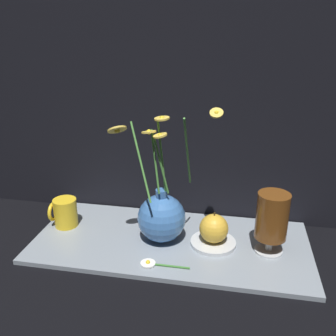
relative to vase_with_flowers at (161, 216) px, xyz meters
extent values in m
plane|color=black|center=(0.02, 0.00, -0.08)|extent=(6.00, 6.00, 0.00)
cube|color=gray|center=(0.02, 0.00, -0.08)|extent=(0.72, 0.32, 0.01)
cube|color=black|center=(0.02, 0.18, 0.47)|extent=(1.22, 0.02, 1.10)
sphere|color=#3F72B7|center=(0.00, 0.00, -0.01)|extent=(0.13, 0.13, 0.13)
cylinder|color=#3F72B7|center=(0.00, 0.00, 0.06)|extent=(0.03, 0.03, 0.03)
cylinder|color=#4C8E3D|center=(0.00, -0.01, 0.17)|extent=(0.02, 0.01, 0.19)
cylinder|color=#EAC64C|center=(0.01, -0.02, 0.26)|extent=(0.05, 0.05, 0.01)
sphere|color=yellow|center=(0.01, -0.02, 0.26)|extent=(0.01, 0.01, 0.01)
cylinder|color=#4C8E3D|center=(0.06, 0.00, 0.17)|extent=(0.01, 0.13, 0.20)
cylinder|color=#EAC64C|center=(0.13, 0.00, 0.27)|extent=(0.03, 0.03, 0.02)
sphere|color=yellow|center=(0.13, 0.00, 0.27)|extent=(0.01, 0.01, 0.01)
cylinder|color=#4C8E3D|center=(0.00, -0.02, 0.15)|extent=(0.04, 0.01, 0.15)
cylinder|color=#EAC64C|center=(0.01, -0.03, 0.23)|extent=(0.04, 0.04, 0.01)
sphere|color=yellow|center=(0.01, -0.03, 0.23)|extent=(0.01, 0.01, 0.01)
cylinder|color=#4C8E3D|center=(-0.04, -0.03, 0.16)|extent=(0.07, 0.09, 0.17)
cylinder|color=#EAC64C|center=(-0.09, -0.07, 0.24)|extent=(0.06, 0.06, 0.03)
sphere|color=yellow|center=(-0.09, -0.07, 0.24)|extent=(0.02, 0.02, 0.02)
cylinder|color=#4C8E3D|center=(-0.01, -0.01, 0.15)|extent=(0.03, 0.03, 0.16)
cylinder|color=#EAC64C|center=(-0.02, -0.02, 0.23)|extent=(0.05, 0.05, 0.01)
sphere|color=yellow|center=(-0.02, -0.02, 0.23)|extent=(0.01, 0.01, 0.01)
cylinder|color=yellow|center=(-0.28, 0.02, -0.03)|extent=(0.06, 0.06, 0.08)
torus|color=yellow|center=(-0.32, 0.02, -0.03)|extent=(0.01, 0.05, 0.05)
cylinder|color=silver|center=(0.27, -0.01, -0.07)|extent=(0.07, 0.07, 0.01)
cylinder|color=silver|center=(0.27, -0.01, -0.05)|extent=(0.02, 0.02, 0.04)
cylinder|color=brown|center=(0.27, -0.01, 0.03)|extent=(0.08, 0.08, 0.12)
cylinder|color=silver|center=(0.14, 0.00, -0.06)|extent=(0.12, 0.12, 0.01)
sphere|color=gold|center=(0.14, 0.00, -0.02)|extent=(0.07, 0.07, 0.07)
cylinder|color=#4C3819|center=(0.14, 0.00, 0.02)|extent=(0.00, 0.00, 0.01)
cylinder|color=#3D7A33|center=(0.04, -0.11, -0.07)|extent=(0.10, 0.01, 0.01)
cylinder|color=white|center=(-0.01, -0.11, -0.07)|extent=(0.04, 0.04, 0.00)
sphere|color=yellow|center=(-0.01, -0.11, -0.06)|extent=(0.01, 0.01, 0.01)
camera|label=1|loc=(0.18, -0.84, 0.46)|focal=40.00mm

